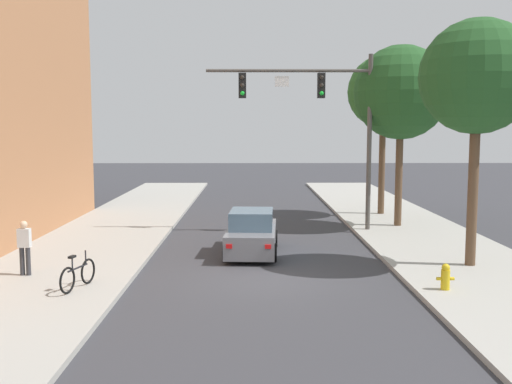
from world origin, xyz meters
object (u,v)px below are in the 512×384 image
at_px(street_tree_third, 384,92).
at_px(street_tree_second, 401,93).
at_px(car_lead_grey, 252,234).
at_px(pedestrian_sidewalk_left_walker, 25,245).
at_px(fire_hydrant, 445,277).
at_px(street_tree_nearest, 477,78).
at_px(bicycle_leaning, 78,275).
at_px(traffic_signal_mast, 323,108).

bearing_deg(street_tree_third, street_tree_second, -91.02).
bearing_deg(street_tree_second, car_lead_grey, -141.44).
xyz_separation_m(pedestrian_sidewalk_left_walker, fire_hydrant, (12.02, -1.70, -0.56)).
relative_size(street_tree_second, street_tree_third, 1.00).
distance_m(car_lead_grey, street_tree_third, 12.56).
bearing_deg(fire_hydrant, street_tree_nearest, 58.66).
xyz_separation_m(bicycle_leaning, street_tree_second, (11.39, 10.47, 5.54)).
bearing_deg(pedestrian_sidewalk_left_walker, car_lead_grey, 28.54).
xyz_separation_m(traffic_signal_mast, fire_hydrant, (2.21, -9.65, -4.86)).
height_order(bicycle_leaning, street_tree_nearest, street_tree_nearest).
distance_m(bicycle_leaning, street_tree_second, 16.43).
bearing_deg(street_tree_nearest, car_lead_grey, 160.47).
bearing_deg(street_tree_third, fire_hydrant, -95.70).
bearing_deg(street_tree_third, car_lead_grey, -126.53).
relative_size(fire_hydrant, street_tree_second, 0.09).
bearing_deg(traffic_signal_mast, pedestrian_sidewalk_left_walker, -140.96).
bearing_deg(fire_hydrant, street_tree_second, 82.67).
distance_m(car_lead_grey, bicycle_leaning, 7.05).
relative_size(pedestrian_sidewalk_left_walker, bicycle_leaning, 0.95).
bearing_deg(bicycle_leaning, street_tree_second, 42.59).
relative_size(street_tree_nearest, street_tree_second, 0.97).
distance_m(pedestrian_sidewalk_left_walker, street_tree_second, 16.88).
xyz_separation_m(fire_hydrant, street_tree_second, (1.37, 10.66, 5.58)).
relative_size(traffic_signal_mast, fire_hydrant, 10.42).
height_order(street_tree_nearest, street_tree_third, street_tree_third).
distance_m(traffic_signal_mast, street_tree_second, 3.79).
distance_m(pedestrian_sidewalk_left_walker, fire_hydrant, 12.16).
xyz_separation_m(traffic_signal_mast, street_tree_nearest, (3.97, -6.76, 0.72)).
xyz_separation_m(bicycle_leaning, street_tree_nearest, (11.78, 2.70, 5.54)).
distance_m(traffic_signal_mast, fire_hydrant, 11.03).
relative_size(traffic_signal_mast, car_lead_grey, 1.74).
xyz_separation_m(fire_hydrant, street_tree_nearest, (1.76, 2.89, 5.58)).
distance_m(car_lead_grey, street_tree_second, 10.02).
xyz_separation_m(car_lead_grey, street_tree_second, (6.62, 5.28, 5.36)).
bearing_deg(street_tree_nearest, traffic_signal_mast, 120.45).
height_order(car_lead_grey, bicycle_leaning, car_lead_grey).
xyz_separation_m(car_lead_grey, pedestrian_sidewalk_left_walker, (-6.77, -3.68, 0.34)).
xyz_separation_m(bicycle_leaning, street_tree_third, (11.45, 14.22, 5.79)).
relative_size(pedestrian_sidewalk_left_walker, fire_hydrant, 2.28).
relative_size(pedestrian_sidewalk_left_walker, street_tree_nearest, 0.21).
height_order(bicycle_leaning, street_tree_second, street_tree_second).
relative_size(bicycle_leaning, street_tree_third, 0.21).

